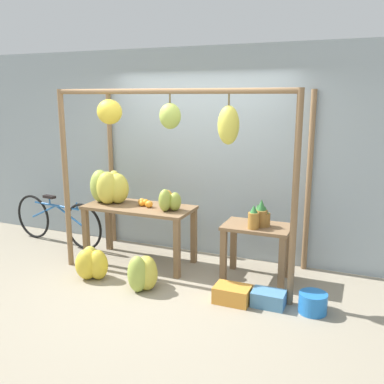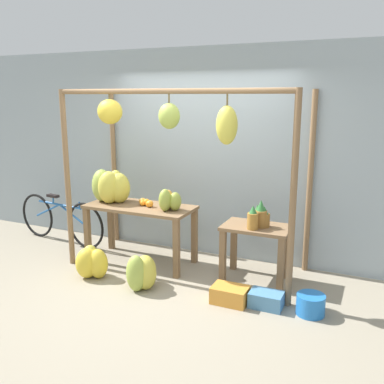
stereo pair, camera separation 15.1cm
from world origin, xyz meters
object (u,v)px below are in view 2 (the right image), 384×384
object	(u,v)px
parked_bicycle	(60,219)
pineapple_cluster	(259,217)
banana_pile_on_table	(111,187)
fruit_crate_white	(230,295)
papaya_pile	(168,201)
orange_pile	(146,203)
fruit_crate_purple	(266,300)
blue_bucket	(311,305)
banana_pile_ground_left	(91,262)
banana_pile_ground_right	(141,272)

from	to	relation	value
parked_bicycle	pineapple_cluster	bearing A→B (deg)	-3.03
pineapple_cluster	parked_bicycle	bearing A→B (deg)	176.97
banana_pile_on_table	parked_bicycle	distance (m)	1.25
fruit_crate_white	papaya_pile	bearing A→B (deg)	151.26
orange_pile	fruit_crate_white	size ratio (longest dim) A/B	0.61
banana_pile_on_table	fruit_crate_purple	xyz separation A→B (m)	(2.30, -0.56, -0.90)
fruit_crate_white	blue_bucket	world-z (taller)	blue_bucket
parked_bicycle	banana_pile_ground_left	bearing A→B (deg)	-35.46
blue_bucket	banana_pile_ground_left	bearing A→B (deg)	-176.48
orange_pile	fruit_crate_white	distance (m)	1.68
banana_pile_ground_left	banana_pile_ground_right	xyz separation A→B (m)	(0.71, -0.01, -0.00)
banana_pile_ground_right	blue_bucket	world-z (taller)	banana_pile_ground_right
pineapple_cluster	parked_bicycle	world-z (taller)	pineapple_cluster
pineapple_cluster	blue_bucket	size ratio (longest dim) A/B	1.13
banana_pile_ground_left	parked_bicycle	world-z (taller)	parked_bicycle
fruit_crate_purple	parked_bicycle	bearing A→B (deg)	167.57
fruit_crate_purple	orange_pile	bearing A→B (deg)	162.23
blue_bucket	banana_pile_on_table	bearing A→B (deg)	169.11
orange_pile	pineapple_cluster	xyz separation A→B (m)	(1.49, 0.01, -0.02)
orange_pile	parked_bicycle	world-z (taller)	orange_pile
banana_pile_ground_left	fruit_crate_purple	bearing A→B (deg)	3.38
banana_pile_ground_left	blue_bucket	distance (m)	2.60
papaya_pile	fruit_crate_purple	size ratio (longest dim) A/B	0.88
banana_pile_ground_right	fruit_crate_white	xyz separation A→B (m)	(1.05, 0.07, -0.10)
orange_pile	fruit_crate_purple	size ratio (longest dim) A/B	0.68
fruit_crate_purple	banana_pile_on_table	bearing A→B (deg)	166.28
fruit_crate_white	parked_bicycle	xyz separation A→B (m)	(-2.98, 0.81, 0.27)
banana_pile_on_table	parked_bicycle	world-z (taller)	banana_pile_on_table
banana_pile_on_table	banana_pile_ground_right	size ratio (longest dim) A/B	1.32
orange_pile	papaya_pile	distance (m)	0.37
banana_pile_ground_left	banana_pile_ground_right	size ratio (longest dim) A/B	0.93
banana_pile_ground_left	fruit_crate_purple	size ratio (longest dim) A/B	1.29
banana_pile_on_table	pineapple_cluster	distance (m)	2.04
banana_pile_on_table	fruit_crate_purple	distance (m)	2.53
banana_pile_ground_right	fruit_crate_purple	world-z (taller)	banana_pile_ground_right
banana_pile_ground_right	banana_pile_ground_left	bearing A→B (deg)	179.32
pineapple_cluster	blue_bucket	xyz separation A→B (m)	(0.71, -0.54, -0.69)
banana_pile_ground_right	fruit_crate_purple	bearing A→B (deg)	5.39
banana_pile_on_table	parked_bicycle	size ratio (longest dim) A/B	0.37
pineapple_cluster	blue_bucket	bearing A→B (deg)	-37.33
orange_pile	banana_pile_ground_left	distance (m)	1.01
fruit_crate_white	parked_bicycle	bearing A→B (deg)	164.86
fruit_crate_white	fruit_crate_purple	world-z (taller)	fruit_crate_white
banana_pile_ground_left	fruit_crate_purple	distance (m)	2.15
banana_pile_on_table	fruit_crate_white	world-z (taller)	banana_pile_on_table
pineapple_cluster	fruit_crate_purple	size ratio (longest dim) A/B	0.95
banana_pile_ground_right	papaya_pile	bearing A→B (deg)	87.26
pineapple_cluster	banana_pile_ground_left	world-z (taller)	pineapple_cluster
fruit_crate_white	fruit_crate_purple	distance (m)	0.39
orange_pile	pineapple_cluster	distance (m)	1.49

